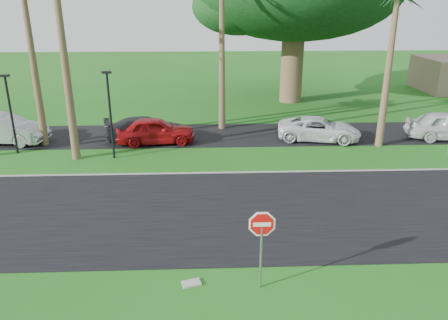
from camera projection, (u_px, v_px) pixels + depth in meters
ground at (236, 236)px, 15.71m from camera, size 120.00×120.00×0.00m
road at (233, 210)px, 17.59m from camera, size 120.00×8.00×0.02m
parking_strip at (223, 135)px, 27.43m from camera, size 120.00×5.00×0.02m
curb at (228, 173)px, 21.38m from camera, size 120.00×0.12×0.06m
stop_sign_near at (262, 234)px, 12.31m from camera, size 1.05×0.07×2.62m
streetlight_left at (10, 109)px, 23.32m from camera, size 0.45×0.25×4.34m
streetlight_right at (110, 110)px, 22.54m from camera, size 0.45×0.25×4.64m
car_silver at (3, 129)px, 25.57m from camera, size 5.33×2.52×1.69m
car_red at (156, 131)px, 25.57m from camera, size 4.71×2.30×1.55m
car_dark at (147, 129)px, 26.11m from camera, size 5.21×3.14×1.41m
car_minivan at (319, 129)px, 26.21m from camera, size 5.25×3.18×1.36m
utility_slab at (191, 283)px, 13.03m from camera, size 0.63×0.49×0.06m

